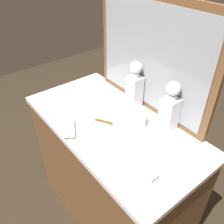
{
  "coord_description": "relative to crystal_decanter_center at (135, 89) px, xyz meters",
  "views": [
    {
      "loc": [
        0.9,
        -0.71,
        1.85
      ],
      "look_at": [
        0.0,
        0.0,
        1.01
      ],
      "focal_mm": 38.38,
      "sensor_mm": 36.0,
      "label": 1
    }
  ],
  "objects": [
    {
      "name": "dresser_mirror",
      "position": [
        0.05,
        0.06,
        0.22
      ],
      "size": [
        0.9,
        0.03,
        0.69
      ],
      "color": "brown",
      "rests_on": "dresser"
    },
    {
      "name": "silver_brush_far_right",
      "position": [
        0.44,
        -0.34,
        -0.12
      ],
      "size": [
        0.16,
        0.07,
        0.02
      ],
      "color": "#B7A88C",
      "rests_on": "dresser"
    },
    {
      "name": "crystal_decanter_front",
      "position": [
        0.29,
        0.0,
        -0.0
      ],
      "size": [
        0.09,
        0.09,
        0.31
      ],
      "color": "white",
      "rests_on": "dresser"
    },
    {
      "name": "porcelain_dish",
      "position": [
        -0.16,
        -0.22,
        -0.12
      ],
      "size": [
        0.06,
        0.06,
        0.01
      ],
      "color": "silver",
      "rests_on": "dresser"
    },
    {
      "name": "crystal_tumbler_front",
      "position": [
        0.17,
        -0.12,
        -0.09
      ],
      "size": [
        0.08,
        0.08,
        0.09
      ],
      "color": "white",
      "rests_on": "dresser"
    },
    {
      "name": "silver_brush_left",
      "position": [
        -0.04,
        -0.47,
        -0.12
      ],
      "size": [
        0.17,
        0.13,
        0.02
      ],
      "color": "#B7A88C",
      "rests_on": "dresser"
    },
    {
      "name": "tortoiseshell_comb",
      "position": [
        0.02,
        -0.26,
        -0.13
      ],
      "size": [
        0.11,
        0.08,
        0.01
      ],
      "color": "brown",
      "rests_on": "dresser"
    },
    {
      "name": "crystal_decanter_center",
      "position": [
        0.0,
        0.0,
        0.0
      ],
      "size": [
        0.08,
        0.08,
        0.32
      ],
      "color": "white",
      "rests_on": "dresser"
    },
    {
      "name": "dresser",
      "position": [
        0.05,
        -0.23,
        -0.6
      ],
      "size": [
        1.2,
        0.62,
        0.93
      ],
      "color": "brown",
      "rests_on": "ground_plane"
    },
    {
      "name": "ground_plane",
      "position": [
        0.05,
        -0.23,
        -1.06
      ],
      "size": [
        6.0,
        6.0,
        0.0
      ],
      "primitive_type": "plane",
      "color": "#2D2319"
    }
  ]
}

